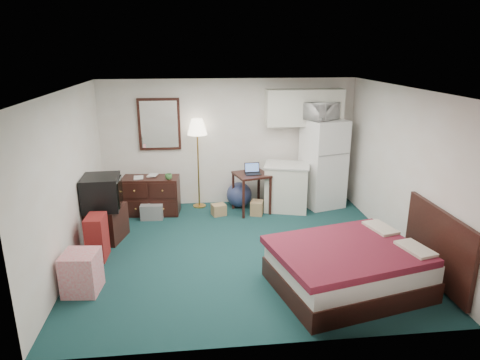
{
  "coord_description": "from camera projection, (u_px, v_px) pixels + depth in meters",
  "views": [
    {
      "loc": [
        -0.71,
        -6.06,
        3.06
      ],
      "look_at": [
        -0.01,
        0.19,
        1.11
      ],
      "focal_mm": 32.0,
      "sensor_mm": 36.0,
      "label": 1
    }
  ],
  "objects": [
    {
      "name": "floor",
      "position": [
        242.0,
        250.0,
        6.74
      ],
      "size": [
        5.0,
        4.5,
        0.01
      ],
      "primitive_type": "cube",
      "color": "#1C3D42",
      "rests_on": "ground"
    },
    {
      "name": "ceiling",
      "position": [
        242.0,
        89.0,
        6.0
      ],
      "size": [
        5.0,
        4.5,
        0.01
      ],
      "primitive_type": "cube",
      "color": "beige",
      "rests_on": "walls"
    },
    {
      "name": "walls",
      "position": [
        242.0,
        175.0,
        6.37
      ],
      "size": [
        5.01,
        4.51,
        2.5
      ],
      "color": "beige",
      "rests_on": "floor"
    },
    {
      "name": "mirror",
      "position": [
        159.0,
        124.0,
        8.21
      ],
      "size": [
        0.8,
        0.06,
        1.0
      ],
      "primitive_type": null,
      "color": "white",
      "rests_on": "walls"
    },
    {
      "name": "upper_cabinets",
      "position": [
        304.0,
        107.0,
        8.28
      ],
      "size": [
        1.5,
        0.35,
        0.7
      ],
      "primitive_type": null,
      "color": "silver",
      "rests_on": "walls"
    },
    {
      "name": "headboard",
      "position": [
        438.0,
        246.0,
        5.65
      ],
      "size": [
        0.06,
        1.56,
        1.0
      ],
      "primitive_type": null,
      "color": "black",
      "rests_on": "walls"
    },
    {
      "name": "dresser",
      "position": [
        151.0,
        195.0,
        8.16
      ],
      "size": [
        1.09,
        0.57,
        0.72
      ],
      "primitive_type": null,
      "rotation": [
        0.0,
        0.0,
        -0.09
      ],
      "color": "black",
      "rests_on": "floor"
    },
    {
      "name": "floor_lamp",
      "position": [
        198.0,
        164.0,
        8.35
      ],
      "size": [
        0.39,
        0.39,
        1.77
      ],
      "primitive_type": null,
      "rotation": [
        0.0,
        0.0,
        0.02
      ],
      "color": "gold",
      "rests_on": "floor"
    },
    {
      "name": "desk",
      "position": [
        251.0,
        193.0,
        8.24
      ],
      "size": [
        0.74,
        0.74,
        0.77
      ],
      "primitive_type": null,
      "rotation": [
        0.0,
        0.0,
        0.26
      ],
      "color": "black",
      "rests_on": "floor"
    },
    {
      "name": "exercise_ball",
      "position": [
        239.0,
        195.0,
        8.53
      ],
      "size": [
        0.53,
        0.53,
        0.5
      ],
      "primitive_type": "sphere",
      "rotation": [
        0.0,
        0.0,
        -0.06
      ],
      "color": "navy",
      "rests_on": "floor"
    },
    {
      "name": "kitchen_counter",
      "position": [
        286.0,
        188.0,
        8.34
      ],
      "size": [
        0.95,
        0.81,
        0.89
      ],
      "primitive_type": null,
      "rotation": [
        0.0,
        0.0,
        -0.27
      ],
      "color": "silver",
      "rests_on": "floor"
    },
    {
      "name": "fridge",
      "position": [
        323.0,
        163.0,
        8.46
      ],
      "size": [
        0.89,
        0.89,
        1.74
      ],
      "primitive_type": null,
      "rotation": [
        0.0,
        0.0,
        0.29
      ],
      "color": "white",
      "rests_on": "floor"
    },
    {
      "name": "bed",
      "position": [
        348.0,
        268.0,
        5.6
      ],
      "size": [
        2.13,
        1.83,
        0.59
      ],
      "primitive_type": null,
      "rotation": [
        0.0,
        0.0,
        0.23
      ],
      "color": "maroon",
      "rests_on": "floor"
    },
    {
      "name": "tv_stand",
      "position": [
        105.0,
        223.0,
        7.06
      ],
      "size": [
        0.7,
        0.74,
        0.57
      ],
      "primitive_type": null,
      "rotation": [
        0.0,
        0.0,
        -0.25
      ],
      "color": "black",
      "rests_on": "floor"
    },
    {
      "name": "suitcase",
      "position": [
        97.0,
        237.0,
        6.39
      ],
      "size": [
        0.28,
        0.43,
        0.68
      ],
      "primitive_type": null,
      "rotation": [
        0.0,
        0.0,
        -0.04
      ],
      "color": "maroon",
      "rests_on": "floor"
    },
    {
      "name": "retail_box",
      "position": [
        82.0,
        272.0,
        5.53
      ],
      "size": [
        0.48,
        0.48,
        0.55
      ],
      "primitive_type": null,
      "rotation": [
        0.0,
        0.0,
        -0.1
      ],
      "color": "silver",
      "rests_on": "floor"
    },
    {
      "name": "file_bin",
      "position": [
        152.0,
        211.0,
        7.98
      ],
      "size": [
        0.42,
        0.32,
        0.28
      ],
      "primitive_type": null,
      "rotation": [
        0.0,
        0.0,
        -0.05
      ],
      "color": "gray",
      "rests_on": "floor"
    },
    {
      "name": "cardboard_box_a",
      "position": [
        219.0,
        210.0,
        8.14
      ],
      "size": [
        0.3,
        0.28,
        0.21
      ],
      "primitive_type": null,
      "rotation": [
        0.0,
        0.0,
        0.29
      ],
      "color": "#9F8655",
      "rests_on": "floor"
    },
    {
      "name": "cardboard_box_b",
      "position": [
        257.0,
        208.0,
        8.16
      ],
      "size": [
        0.29,
        0.32,
        0.26
      ],
      "primitive_type": null,
      "rotation": [
        0.0,
        0.0,
        -0.29
      ],
      "color": "#9F8655",
      "rests_on": "floor"
    },
    {
      "name": "laptop",
      "position": [
        253.0,
        169.0,
        8.05
      ],
      "size": [
        0.3,
        0.25,
        0.2
      ],
      "primitive_type": null,
      "rotation": [
        0.0,
        0.0,
        0.07
      ],
      "color": "black",
      "rests_on": "desk"
    },
    {
      "name": "crt_tv",
      "position": [
        101.0,
        192.0,
        6.86
      ],
      "size": [
        0.61,
        0.65,
        0.54
      ],
      "primitive_type": null,
      "rotation": [
        0.0,
        0.0,
        0.04
      ],
      "color": "black",
      "rests_on": "tv_stand"
    },
    {
      "name": "microwave",
      "position": [
        322.0,
        109.0,
        8.12
      ],
      "size": [
        0.69,
        0.62,
        0.41
      ],
      "primitive_type": "imported",
      "rotation": [
        0.0,
        0.0,
        0.6
      ],
      "color": "white",
      "rests_on": "fridge"
    },
    {
      "name": "book_a",
      "position": [
        133.0,
        172.0,
        7.96
      ],
      "size": [
        0.18,
        0.04,
        0.24
      ],
      "primitive_type": "imported",
      "rotation": [
        0.0,
        0.0,
        0.1
      ],
      "color": "#9F8655",
      "rests_on": "dresser"
    },
    {
      "name": "book_b",
      "position": [
        148.0,
        170.0,
        8.12
      ],
      "size": [
        0.18,
        0.06,
        0.24
      ],
      "primitive_type": "imported",
      "rotation": [
        0.0,
        0.0,
        -0.21
      ],
      "color": "#9F8655",
      "rests_on": "dresser"
    },
    {
      "name": "mug",
      "position": [
        169.0,
        176.0,
        7.91
      ],
      "size": [
        0.14,
        0.11,
        0.13
      ],
      "primitive_type": "imported",
      "rotation": [
        0.0,
        0.0,
        -0.03
      ],
      "color": "#427C3B",
      "rests_on": "dresser"
    }
  ]
}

